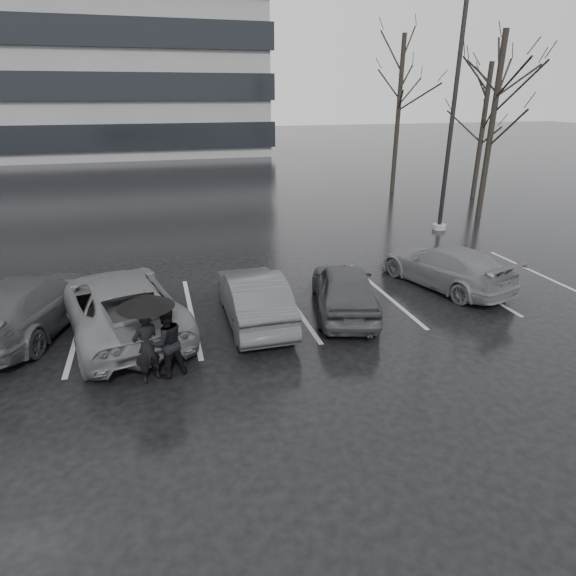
{
  "coord_description": "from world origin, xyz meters",
  "views": [
    {
      "loc": [
        -2.81,
        -9.39,
        5.47
      ],
      "look_at": [
        0.06,
        1.0,
        1.1
      ],
      "focal_mm": 30.0,
      "sensor_mm": 36.0,
      "label": 1
    }
  ],
  "objects_px": {
    "car_west_a": "(254,297)",
    "pedestrian_left": "(147,347)",
    "car_west_b": "(120,304)",
    "car_west_c": "(29,304)",
    "lamp_post": "(453,116)",
    "pedestrian_right": "(167,342)",
    "car_east": "(445,266)",
    "car_main": "(344,288)",
    "tree_north": "(398,116)",
    "tree_east": "(491,129)",
    "tree_ne": "(482,133)"
  },
  "relations": [
    {
      "from": "car_west_b",
      "to": "car_west_c",
      "type": "relative_size",
      "value": 1.11
    },
    {
      "from": "tree_east",
      "to": "car_main",
      "type": "bearing_deg",
      "value": -140.65
    },
    {
      "from": "car_east",
      "to": "pedestrian_left",
      "type": "height_order",
      "value": "pedestrian_left"
    },
    {
      "from": "car_west_c",
      "to": "pedestrian_left",
      "type": "distance_m",
      "value": 4.21
    },
    {
      "from": "tree_ne",
      "to": "tree_north",
      "type": "height_order",
      "value": "tree_north"
    },
    {
      "from": "tree_east",
      "to": "tree_north",
      "type": "height_order",
      "value": "tree_north"
    },
    {
      "from": "pedestrian_right",
      "to": "lamp_post",
      "type": "relative_size",
      "value": 0.15
    },
    {
      "from": "car_west_c",
      "to": "car_east",
      "type": "distance_m",
      "value": 11.49
    },
    {
      "from": "car_west_c",
      "to": "pedestrian_right",
      "type": "height_order",
      "value": "pedestrian_right"
    },
    {
      "from": "tree_ne",
      "to": "car_west_b",
      "type": "bearing_deg",
      "value": -146.89
    },
    {
      "from": "car_main",
      "to": "pedestrian_left",
      "type": "height_order",
      "value": "pedestrian_left"
    },
    {
      "from": "car_west_a",
      "to": "pedestrian_right",
      "type": "bearing_deg",
      "value": 43.46
    },
    {
      "from": "lamp_post",
      "to": "car_west_b",
      "type": "bearing_deg",
      "value": -153.33
    },
    {
      "from": "car_east",
      "to": "pedestrian_right",
      "type": "bearing_deg",
      "value": 2.88
    },
    {
      "from": "car_west_b",
      "to": "tree_ne",
      "type": "height_order",
      "value": "tree_ne"
    },
    {
      "from": "car_main",
      "to": "tree_north",
      "type": "bearing_deg",
      "value": -106.1
    },
    {
      "from": "car_west_b",
      "to": "car_east",
      "type": "bearing_deg",
      "value": 169.44
    },
    {
      "from": "car_main",
      "to": "tree_north",
      "type": "distance_m",
      "value": 18.27
    },
    {
      "from": "pedestrian_left",
      "to": "lamp_post",
      "type": "relative_size",
      "value": 0.15
    },
    {
      "from": "car_west_c",
      "to": "car_east",
      "type": "xyz_separation_m",
      "value": [
        11.49,
        -0.12,
        -0.06
      ]
    },
    {
      "from": "car_west_c",
      "to": "pedestrian_right",
      "type": "bearing_deg",
      "value": 154.53
    },
    {
      "from": "car_main",
      "to": "car_west_a",
      "type": "relative_size",
      "value": 0.96
    },
    {
      "from": "car_west_b",
      "to": "car_west_c",
      "type": "bearing_deg",
      "value": -31.56
    },
    {
      "from": "pedestrian_left",
      "to": "tree_north",
      "type": "relative_size",
      "value": 0.18
    },
    {
      "from": "pedestrian_right",
      "to": "tree_north",
      "type": "xyz_separation_m",
      "value": [
        13.89,
        17.39,
        3.47
      ]
    },
    {
      "from": "pedestrian_right",
      "to": "car_west_b",
      "type": "bearing_deg",
      "value": -85.81
    },
    {
      "from": "car_main",
      "to": "car_east",
      "type": "height_order",
      "value": "car_main"
    },
    {
      "from": "car_west_a",
      "to": "pedestrian_left",
      "type": "distance_m",
      "value": 3.43
    },
    {
      "from": "car_east",
      "to": "lamp_post",
      "type": "xyz_separation_m",
      "value": [
        3.48,
        5.88,
        4.01
      ]
    },
    {
      "from": "car_main",
      "to": "tree_ne",
      "type": "relative_size",
      "value": 0.55
    },
    {
      "from": "tree_ne",
      "to": "car_main",
      "type": "bearing_deg",
      "value": -135.77
    },
    {
      "from": "car_east",
      "to": "lamp_post",
      "type": "height_order",
      "value": "lamp_post"
    },
    {
      "from": "car_west_c",
      "to": "car_east",
      "type": "bearing_deg",
      "value": -162.07
    },
    {
      "from": "car_west_a",
      "to": "car_east",
      "type": "distance_m",
      "value": 6.14
    },
    {
      "from": "pedestrian_left",
      "to": "tree_north",
      "type": "height_order",
      "value": "tree_north"
    },
    {
      "from": "lamp_post",
      "to": "car_west_a",
      "type": "bearing_deg",
      "value": -144.9
    },
    {
      "from": "lamp_post",
      "to": "pedestrian_right",
      "type": "bearing_deg",
      "value": -143.23
    },
    {
      "from": "car_main",
      "to": "car_west_c",
      "type": "xyz_separation_m",
      "value": [
        -7.85,
        1.04,
        0.03
      ]
    },
    {
      "from": "tree_east",
      "to": "pedestrian_right",
      "type": "bearing_deg",
      "value": -145.1
    },
    {
      "from": "tree_east",
      "to": "tree_ne",
      "type": "distance_m",
      "value": 4.74
    },
    {
      "from": "lamp_post",
      "to": "tree_north",
      "type": "xyz_separation_m",
      "value": [
        2.09,
        8.57,
        -0.39
      ]
    },
    {
      "from": "pedestrian_right",
      "to": "lamp_post",
      "type": "xyz_separation_m",
      "value": [
        11.8,
        8.82,
        3.86
      ]
    },
    {
      "from": "car_main",
      "to": "pedestrian_right",
      "type": "distance_m",
      "value": 5.1
    },
    {
      "from": "car_east",
      "to": "tree_north",
      "type": "xyz_separation_m",
      "value": [
        5.57,
        14.45,
        3.62
      ]
    },
    {
      "from": "car_west_b",
      "to": "pedestrian_right",
      "type": "bearing_deg",
      "value": 99.24
    },
    {
      "from": "pedestrian_left",
      "to": "pedestrian_right",
      "type": "bearing_deg",
      "value": 165.74
    },
    {
      "from": "car_main",
      "to": "car_east",
      "type": "relative_size",
      "value": 0.9
    },
    {
      "from": "car_west_b",
      "to": "tree_ne",
      "type": "bearing_deg",
      "value": -160.89
    },
    {
      "from": "tree_north",
      "to": "tree_ne",
      "type": "bearing_deg",
      "value": -40.6
    },
    {
      "from": "car_west_b",
      "to": "pedestrian_left",
      "type": "relative_size",
      "value": 3.39
    }
  ]
}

